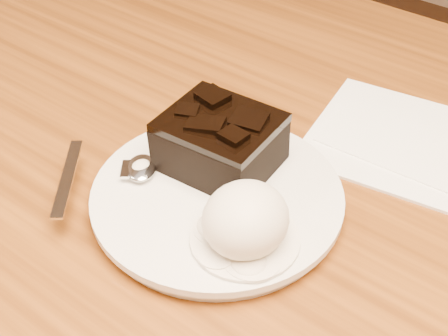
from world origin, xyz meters
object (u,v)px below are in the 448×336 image
Objects in this scene: ice_cream_scoop at (246,219)px; napkin at (396,138)px; spoon at (141,169)px; brownie at (220,145)px; plate at (217,200)px.

ice_cream_scoop reaches higher than napkin.
ice_cream_scoop is 0.13m from spoon.
brownie is at bearing 139.61° from ice_cream_scoop.
brownie is at bearing 123.87° from plate.
spoon is 0.26m from napkin.
plate reaches higher than napkin.
plate is 0.05m from brownie.
ice_cream_scoop is at bearing -42.95° from spoon.
napkin is at bearing 82.37° from ice_cream_scoop.
ice_cream_scoop is at bearing -30.75° from plate.
brownie is 0.62× the size of spoon.
spoon is at bearing -131.87° from brownie.
napkin is (0.03, 0.22, -0.04)m from ice_cream_scoop.
napkin is (0.11, 0.16, -0.04)m from brownie.
ice_cream_scoop is at bearing -40.39° from brownie.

